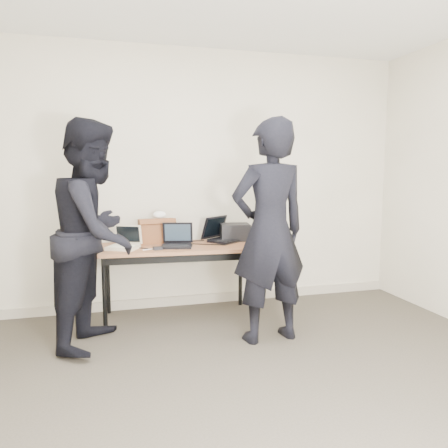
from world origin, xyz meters
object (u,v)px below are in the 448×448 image
object	(u,v)px
equipment_box	(235,232)
person_typist	(269,231)
leather_satchel	(157,230)
laptop_right	(222,235)
desk	(178,252)
laptop_beige	(124,244)
person_observer	(95,234)
laptop_center	(177,241)

from	to	relation	value
equipment_box	person_typist	size ratio (longest dim) A/B	0.16
leather_satchel	person_typist	xyz separation A→B (m)	(0.83, -0.98, 0.09)
laptop_right	leather_satchel	world-z (taller)	same
desk	laptop_beige	distance (m)	0.52
equipment_box	person_observer	size ratio (longest dim) A/B	0.16
desk	person_typist	size ratio (longest dim) A/B	0.82
desk	person_observer	size ratio (longest dim) A/B	0.83
laptop_right	equipment_box	world-z (taller)	laptop_right
leather_satchel	desk	bearing A→B (deg)	-55.09
desk	person_observer	bearing A→B (deg)	-146.77
person_observer	equipment_box	bearing A→B (deg)	-45.21
leather_satchel	laptop_right	bearing A→B (deg)	-8.13
equipment_box	person_typist	bearing A→B (deg)	-88.57
desk	equipment_box	xyz separation A→B (m)	(0.63, 0.19, 0.15)
leather_satchel	person_observer	bearing A→B (deg)	-134.53
laptop_beige	equipment_box	world-z (taller)	laptop_beige
person_typist	equipment_box	bearing A→B (deg)	-96.52
leather_satchel	laptop_beige	bearing A→B (deg)	-147.07
laptop_right	person_observer	world-z (taller)	person_observer
laptop_beige	laptop_right	bearing A→B (deg)	37.81
desk	person_typist	xyz separation A→B (m)	(0.65, -0.75, 0.28)
laptop_center	laptop_beige	bearing A→B (deg)	-167.99
person_observer	person_typist	bearing A→B (deg)	-82.02
laptop_beige	equipment_box	bearing A→B (deg)	37.53
desk	person_observer	distance (m)	0.91
laptop_beige	laptop_center	distance (m)	0.50
laptop_beige	person_typist	size ratio (longest dim) A/B	0.19
laptop_center	equipment_box	world-z (taller)	laptop_center
equipment_box	leather_satchel	bearing A→B (deg)	177.48
laptop_right	person_observer	distance (m)	1.39
person_typist	person_observer	world-z (taller)	person_typist
person_typist	person_observer	xyz separation A→B (m)	(-1.41, 0.32, -0.01)
laptop_center	person_typist	bearing A→B (deg)	-33.41
leather_satchel	equipment_box	bearing A→B (deg)	-5.76
leather_satchel	person_observer	world-z (taller)	person_observer
equipment_box	person_typist	xyz separation A→B (m)	(0.02, -0.94, 0.13)
person_observer	laptop_right	bearing A→B (deg)	-43.55
desk	leather_satchel	distance (m)	0.34
laptop_beige	person_typist	bearing A→B (deg)	-4.91
equipment_box	person_observer	bearing A→B (deg)	-155.80
laptop_right	person_typist	xyz separation A→B (m)	(0.17, -0.92, 0.16)
laptop_beige	person_observer	distance (m)	0.51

